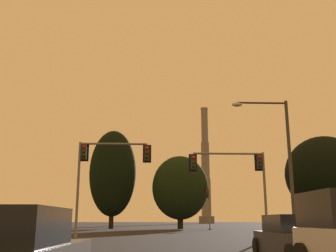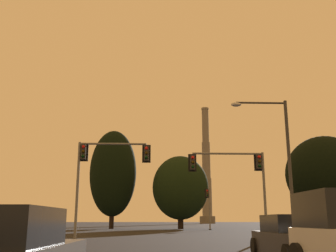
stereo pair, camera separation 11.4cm
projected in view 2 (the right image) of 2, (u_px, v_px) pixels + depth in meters
sedan_right_lane_second at (296, 239)px, 12.41m from camera, size 2.07×4.74×1.43m
traffic_light_far_right at (208, 202)px, 53.49m from camera, size 0.78×0.50×5.55m
traffic_light_overhead_left at (102, 165)px, 26.55m from camera, size 5.05×0.50×6.45m
traffic_light_overhead_right at (239, 172)px, 27.45m from camera, size 5.46×0.50×5.94m
street_lamp at (280, 152)px, 23.58m from camera, size 3.49×0.36×8.47m
smokestack at (207, 176)px, 158.66m from camera, size 6.14×6.14×47.32m
treeline_far_left at (180, 188)px, 59.20m from camera, size 8.42×7.58×10.83m
treeline_far_right at (326, 175)px, 63.52m from camera, size 12.73×11.46×14.75m
treeline_center_right at (113, 173)px, 60.98m from camera, size 7.18×6.47×15.09m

